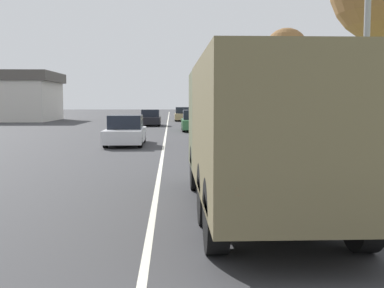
{
  "coord_description": "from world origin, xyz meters",
  "views": [
    {
      "loc": [
        0.34,
        2.1,
        2.1
      ],
      "look_at": [
        0.79,
        12.38,
        1.19
      ],
      "focal_mm": 45.0,
      "sensor_mm": 36.0,
      "label": 1
    }
  ],
  "objects_px": {
    "car_second_ahead": "(194,121)",
    "car_third_ahead": "(150,118)",
    "car_nearest_ahead": "(126,131)",
    "car_fourth_ahead": "(183,115)",
    "military_truck": "(260,128)"
  },
  "relations": [
    {
      "from": "car_second_ahead",
      "to": "car_third_ahead",
      "type": "bearing_deg",
      "value": 114.54
    },
    {
      "from": "car_nearest_ahead",
      "to": "car_third_ahead",
      "type": "relative_size",
      "value": 1.11
    },
    {
      "from": "car_nearest_ahead",
      "to": "car_second_ahead",
      "type": "distance_m",
      "value": 11.69
    },
    {
      "from": "car_third_ahead",
      "to": "car_fourth_ahead",
      "type": "xyz_separation_m",
      "value": [
        3.13,
        10.24,
        0.04
      ]
    },
    {
      "from": "military_truck",
      "to": "car_third_ahead",
      "type": "xyz_separation_m",
      "value": [
        -3.43,
        33.18,
        -0.98
      ]
    },
    {
      "from": "military_truck",
      "to": "car_second_ahead",
      "type": "distance_m",
      "value": 25.64
    },
    {
      "from": "car_second_ahead",
      "to": "car_fourth_ahead",
      "type": "height_order",
      "value": "car_fourth_ahead"
    },
    {
      "from": "military_truck",
      "to": "car_third_ahead",
      "type": "bearing_deg",
      "value": 95.89
    },
    {
      "from": "car_third_ahead",
      "to": "car_fourth_ahead",
      "type": "relative_size",
      "value": 0.86
    },
    {
      "from": "car_second_ahead",
      "to": "car_third_ahead",
      "type": "height_order",
      "value": "car_second_ahead"
    },
    {
      "from": "military_truck",
      "to": "car_nearest_ahead",
      "type": "xyz_separation_m",
      "value": [
        -3.84,
        14.6,
        -0.96
      ]
    },
    {
      "from": "military_truck",
      "to": "car_second_ahead",
      "type": "bearing_deg",
      "value": 89.94
    },
    {
      "from": "car_nearest_ahead",
      "to": "car_second_ahead",
      "type": "relative_size",
      "value": 1.0
    },
    {
      "from": "car_second_ahead",
      "to": "car_fourth_ahead",
      "type": "distance_m",
      "value": 17.8
    },
    {
      "from": "car_nearest_ahead",
      "to": "car_third_ahead",
      "type": "height_order",
      "value": "car_nearest_ahead"
    }
  ]
}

